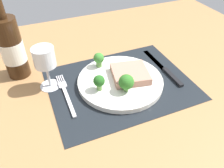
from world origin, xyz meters
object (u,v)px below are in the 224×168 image
steak (130,74)px  fork (66,94)px  plate (120,81)px  knife (165,69)px  wine_glass (45,60)px  wine_bottle (12,47)px

steak → fork: 20.41cm
plate → steak: (3.28, -0.19, 1.93)cm
plate → steak: 3.82cm
knife → wine_glass: 38.78cm
plate → knife: size_ratio=1.15×
wine_glass → knife: bearing=-10.6°
wine_glass → plate: bearing=-20.1°
plate → wine_bottle: 34.64cm
knife → wine_glass: wine_glass is taller
plate → wine_bottle: wine_bottle is taller
wine_glass → wine_bottle: bearing=129.0°
fork → steak: bearing=-8.0°
plate → wine_bottle: (-28.47, 17.49, 9.11)cm
fork → wine_glass: size_ratio=1.43×
knife → wine_bottle: 49.23cm
wine_bottle → wine_glass: size_ratio=2.15×
knife → wine_bottle: bearing=158.0°
steak → wine_glass: 25.69cm
plate → knife: (16.73, 0.53, -0.50)cm
wine_bottle → fork: bearing=-54.3°
plate → fork: 16.98cm
steak → wine_bottle: (-31.75, 17.68, 7.18)cm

